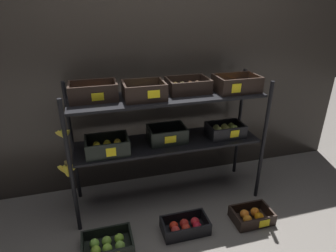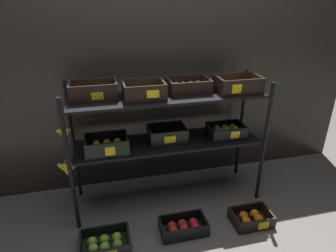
{
  "view_description": "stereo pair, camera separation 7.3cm",
  "coord_description": "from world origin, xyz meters",
  "px_view_note": "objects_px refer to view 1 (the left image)",
  "views": [
    {
      "loc": [
        -0.59,
        -2.11,
        1.7
      ],
      "look_at": [
        0.0,
        0.0,
        0.72
      ],
      "focal_mm": 30.59,
      "sensor_mm": 36.0,
      "label": 1
    },
    {
      "loc": [
        -0.52,
        -2.13,
        1.7
      ],
      "look_at": [
        0.0,
        0.0,
        0.72
      ],
      "focal_mm": 30.59,
      "sensor_mm": 36.0,
      "label": 2
    }
  ],
  "objects_px": {
    "display_rack": "(168,117)",
    "crate_ground_apple_green": "(108,245)",
    "crate_ground_apple_red": "(185,226)",
    "crate_ground_orange": "(252,216)"
  },
  "relations": [
    {
      "from": "display_rack",
      "to": "crate_ground_apple_green",
      "type": "relative_size",
      "value": 4.65
    },
    {
      "from": "crate_ground_apple_green",
      "to": "crate_ground_apple_red",
      "type": "bearing_deg",
      "value": 2.07
    },
    {
      "from": "display_rack",
      "to": "crate_ground_orange",
      "type": "height_order",
      "value": "display_rack"
    },
    {
      "from": "crate_ground_apple_green",
      "to": "crate_ground_orange",
      "type": "relative_size",
      "value": 1.14
    },
    {
      "from": "display_rack",
      "to": "crate_ground_orange",
      "type": "xyz_separation_m",
      "value": [
        0.59,
        -0.5,
        -0.76
      ]
    },
    {
      "from": "crate_ground_orange",
      "to": "display_rack",
      "type": "bearing_deg",
      "value": 139.84
    },
    {
      "from": "display_rack",
      "to": "crate_ground_orange",
      "type": "bearing_deg",
      "value": -40.16
    },
    {
      "from": "display_rack",
      "to": "crate_ground_apple_green",
      "type": "xyz_separation_m",
      "value": [
        -0.59,
        -0.48,
        -0.76
      ]
    },
    {
      "from": "crate_ground_apple_green",
      "to": "crate_ground_orange",
      "type": "xyz_separation_m",
      "value": [
        1.18,
        -0.01,
        0.0
      ]
    },
    {
      "from": "crate_ground_apple_green",
      "to": "display_rack",
      "type": "bearing_deg",
      "value": 39.18
    }
  ]
}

